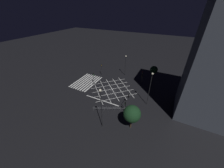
# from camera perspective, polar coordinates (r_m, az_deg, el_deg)

# --- Properties ---
(ground_plane) EXTENTS (200.00, 200.00, 0.00)m
(ground_plane) POSITION_cam_1_polar(r_m,az_deg,el_deg) (39.76, 0.00, -2.32)
(ground_plane) COLOR black
(road_markings) EXTENTS (15.71, 21.31, 0.01)m
(road_markings) POSITION_cam_1_polar(r_m,az_deg,el_deg) (42.47, -8.30, -0.23)
(road_markings) COLOR silver
(road_markings) RESTS_ON ground_plane
(traffic_light_ne_main) EXTENTS (2.69, 0.36, 3.32)m
(traffic_light_ne_main) POSITION_cam_1_polar(r_m,az_deg,el_deg) (32.11, 7.03, -6.79)
(traffic_light_ne_main) COLOR black
(traffic_light_ne_main) RESTS_ON ground_plane
(traffic_light_ne_cross) EXTENTS (0.36, 0.39, 3.58)m
(traffic_light_ne_cross) POSITION_cam_1_polar(r_m,az_deg,el_deg) (30.11, 6.13, -9.54)
(traffic_light_ne_cross) COLOR black
(traffic_light_ne_cross) RESTS_ON ground_plane
(traffic_light_nw_main) EXTENTS (0.39, 0.36, 3.22)m
(traffic_light_nw_main) POSITION_cam_1_polar(r_m,az_deg,el_deg) (42.94, 13.46, 3.12)
(traffic_light_nw_main) COLOR black
(traffic_light_nw_main) RESTS_ON ground_plane
(traffic_light_sw_cross) EXTENTS (0.36, 0.39, 4.51)m
(traffic_light_sw_cross) POSITION_cam_1_polar(r_m,az_deg,el_deg) (46.76, -4.88, 7.64)
(traffic_light_sw_cross) COLOR black
(traffic_light_sw_cross) RESTS_ON ground_plane
(traffic_light_median_south) EXTENTS (0.36, 0.39, 4.39)m
(traffic_light_median_south) POSITION_cam_1_polar(r_m,az_deg,el_deg) (41.03, -8.48, 3.59)
(traffic_light_median_south) COLOR black
(traffic_light_median_south) RESTS_ON ground_plane
(traffic_light_nw_cross) EXTENTS (0.36, 0.39, 4.57)m
(traffic_light_nw_cross) POSITION_cam_1_polar(r_m,az_deg,el_deg) (42.18, 13.82, 3.98)
(traffic_light_nw_cross) COLOR black
(traffic_light_nw_cross) RESTS_ON ground_plane
(street_lamp_east) EXTENTS (0.51, 0.51, 10.00)m
(street_lamp_east) POSITION_cam_1_polar(r_m,az_deg,el_deg) (24.08, -5.07, -8.64)
(street_lamp_east) COLOR black
(street_lamp_east) RESTS_ON ground_plane
(street_lamp_west) EXTENTS (0.53, 0.53, 7.78)m
(street_lamp_west) POSITION_cam_1_polar(r_m,az_deg,el_deg) (45.69, 6.25, 10.28)
(street_lamp_west) COLOR black
(street_lamp_west) RESTS_ON ground_plane
(street_lamp_far) EXTENTS (0.48, 0.48, 9.49)m
(street_lamp_far) POSITION_cam_1_polar(r_m,az_deg,el_deg) (31.61, 17.17, -0.16)
(street_lamp_far) COLOR black
(street_lamp_far) RESTS_ON ground_plane
(street_tree_near) EXTENTS (2.55, 2.55, 5.46)m
(street_tree_near) POSITION_cam_1_polar(r_m,az_deg,el_deg) (44.72, 18.60, 6.15)
(street_tree_near) COLOR #38281C
(street_tree_near) RESTS_ON ground_plane
(street_tree_far) EXTENTS (3.61, 3.61, 5.87)m
(street_tree_far) POSITION_cam_1_polar(r_m,az_deg,el_deg) (26.11, 9.11, -13.33)
(street_tree_far) COLOR #38281C
(street_tree_far) RESTS_ON ground_plane
(pedestrian_railing) EXTENTS (4.24, 8.44, 1.05)m
(pedestrian_railing) POSITION_cam_1_polar(r_m,az_deg,el_deg) (31.90, 0.00, -11.04)
(pedestrian_railing) COLOR gray
(pedestrian_railing) RESTS_ON ground_plane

